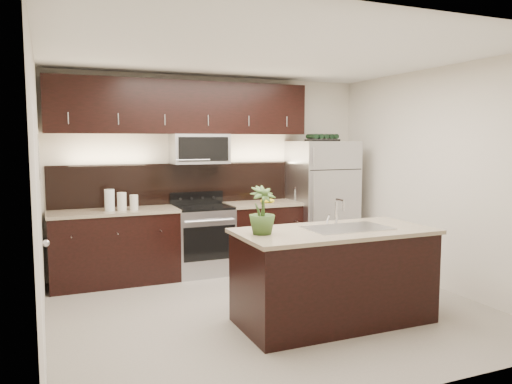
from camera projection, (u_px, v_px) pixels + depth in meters
The scene contains 12 objects.
ground at pixel (271, 309), 5.38m from camera, with size 4.50×4.50×0.00m, color gray.
room_walls at pixel (263, 152), 5.13m from camera, with size 4.52×4.02×2.71m.
counter_run at pixel (188, 241), 6.70m from camera, with size 3.51×0.65×0.94m.
upper_fixtures at pixel (185, 116), 6.67m from camera, with size 3.49×0.40×1.66m.
island at pixel (334, 275), 4.99m from camera, with size 1.96×0.96×0.94m.
sink_faucet at pixel (347, 227), 5.00m from camera, with size 0.84×0.50×0.28m.
refrigerator at pixel (321, 202), 7.38m from camera, with size 0.87×0.78×1.80m, color #B2B2B7.
wine_rack at pixel (322, 138), 7.28m from camera, with size 0.45×0.28×0.10m.
plant at pixel (262, 210), 4.67m from camera, with size 0.25×0.25×0.45m, color #345020.
canisters at pixel (119, 201), 6.23m from camera, with size 0.40×0.16×0.27m.
french_press at pixel (298, 194), 7.23m from camera, with size 0.09×0.09×0.26m.
bananas at pixel (263, 201), 6.99m from camera, with size 0.20×0.16×0.06m, color yellow.
Camera 1 is at (-2.17, -4.75, 1.82)m, focal length 35.00 mm.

